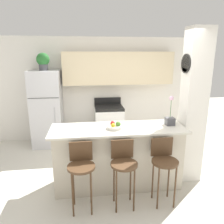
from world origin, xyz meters
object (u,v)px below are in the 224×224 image
object	(u,v)px
refrigerator	(47,109)
orchid_vase	(170,118)
stove_range	(109,124)
trash_bin	(72,139)
bar_stool_mid	(124,164)
potted_plant_on_fridge	(43,61)
bar_stool_right	(164,162)
bar_stool_left	(81,167)
fruit_bowl	(115,126)

from	to	relation	value
refrigerator	orchid_vase	world-z (taller)	refrigerator
stove_range	trash_bin	xyz separation A→B (m)	(-0.90, -0.23, -0.27)
trash_bin	bar_stool_mid	bearing A→B (deg)	-68.96
orchid_vase	trash_bin	distance (m)	2.55
bar_stool_mid	potted_plant_on_fridge	xyz separation A→B (m)	(-1.41, 2.41, 1.35)
potted_plant_on_fridge	bar_stool_mid	bearing A→B (deg)	-59.70
bar_stool_mid	bar_stool_right	xyz separation A→B (m)	(0.59, 0.00, 0.00)
bar_stool_left	bar_stool_right	world-z (taller)	same
orchid_vase	bar_stool_right	bearing A→B (deg)	-116.66
stove_range	potted_plant_on_fridge	distance (m)	2.13
stove_range	bar_stool_mid	distance (m)	2.43
bar_stool_left	bar_stool_right	xyz separation A→B (m)	(1.17, 0.00, 0.00)
bar_stool_right	fruit_bowl	xyz separation A→B (m)	(-0.65, 0.47, 0.40)
bar_stool_left	orchid_vase	world-z (taller)	orchid_vase
bar_stool_left	refrigerator	bearing A→B (deg)	108.81
refrigerator	stove_range	bearing A→B (deg)	0.39
refrigerator	trash_bin	size ratio (longest dim) A/B	4.70
fruit_bowl	refrigerator	bearing A→B (deg)	124.83
orchid_vase	trash_bin	size ratio (longest dim) A/B	1.27
bar_stool_left	bar_stool_right	size ratio (longest dim) A/B	1.00
refrigerator	orchid_vase	distance (m)	2.94
refrigerator	fruit_bowl	world-z (taller)	refrigerator
orchid_vase	trash_bin	xyz separation A→B (m)	(-1.70, 1.65, -0.93)
potted_plant_on_fridge	orchid_vase	distance (m)	3.06
bar_stool_left	potted_plant_on_fridge	distance (m)	2.88
bar_stool_right	trash_bin	world-z (taller)	bar_stool_right
bar_stool_mid	bar_stool_right	distance (m)	0.59
stove_range	fruit_bowl	world-z (taller)	fruit_bowl
stove_range	orchid_vase	xyz separation A→B (m)	(0.80, -1.87, 0.66)
potted_plant_on_fridge	trash_bin	world-z (taller)	potted_plant_on_fridge
bar_stool_right	refrigerator	bearing A→B (deg)	129.62
orchid_vase	fruit_bowl	distance (m)	0.93
bar_stool_left	potted_plant_on_fridge	world-z (taller)	potted_plant_on_fridge
stove_range	potted_plant_on_fridge	bearing A→B (deg)	-179.61
potted_plant_on_fridge	bar_stool_left	bearing A→B (deg)	-71.19
refrigerator	orchid_vase	size ratio (longest dim) A/B	3.70
bar_stool_left	bar_stool_mid	bearing A→B (deg)	0.00
fruit_bowl	stove_range	bearing A→B (deg)	86.42
orchid_vase	fruit_bowl	bearing A→B (deg)	-175.39
trash_bin	orchid_vase	bearing A→B (deg)	-44.01
stove_range	orchid_vase	size ratio (longest dim) A/B	2.21
potted_plant_on_fridge	orchid_vase	world-z (taller)	potted_plant_on_fridge
bar_stool_left	potted_plant_on_fridge	bearing A→B (deg)	108.81
bar_stool_mid	stove_range	bearing A→B (deg)	88.52
stove_range	orchid_vase	world-z (taller)	orchid_vase
refrigerator	bar_stool_right	distance (m)	3.14
fruit_bowl	trash_bin	bearing A→B (deg)	114.48
bar_stool_mid	bar_stool_right	bearing A→B (deg)	0.00
orchid_vase	fruit_bowl	size ratio (longest dim) A/B	1.99
bar_stool_mid	trash_bin	size ratio (longest dim) A/B	2.54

